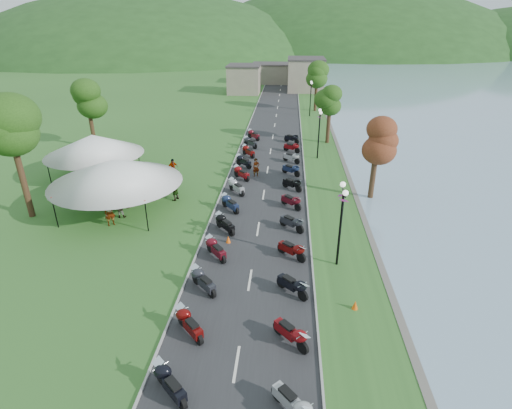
{
  "coord_description": "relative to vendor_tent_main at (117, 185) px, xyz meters",
  "views": [
    {
      "loc": [
        1.84,
        -2.35,
        13.28
      ],
      "look_at": [
        -0.25,
        23.26,
        1.3
      ],
      "focal_mm": 28.0,
      "sensor_mm": 36.0,
      "label": 1
    }
  ],
  "objects": [
    {
      "name": "vendor_tent_main",
      "position": [
        0.0,
        0.0,
        0.0
      ],
      "size": [
        6.48,
        6.48,
        4.0
      ],
      "primitive_type": null,
      "color": "white",
      "rests_on": "ground"
    },
    {
      "name": "road",
      "position": [
        10.77,
        15.63,
        -1.99
      ],
      "size": [
        7.0,
        120.0,
        0.02
      ],
      "primitive_type": "cube",
      "color": "#2E2E30",
      "rests_on": "ground"
    },
    {
      "name": "pedestrian_c",
      "position": [
        0.43,
        0.31,
        -2.0
      ],
      "size": [
        0.89,
        1.37,
        1.96
      ],
      "primitive_type": "imported",
      "rotation": [
        0.0,
        0.0,
        5.03
      ],
      "color": "slate",
      "rests_on": "ground"
    },
    {
      "name": "pedestrian_a",
      "position": [
        0.35,
        -2.59,
        -2.0
      ],
      "size": [
        0.89,
        0.87,
        1.97
      ],
      "primitive_type": "imported",
      "rotation": [
        0.0,
        0.0,
        0.7
      ],
      "color": "slate",
      "rests_on": "ground"
    },
    {
      "name": "moto_row_right",
      "position": [
        13.03,
        -2.23,
        -1.45
      ],
      "size": [
        2.6,
        45.28,
        1.1
      ],
      "primitive_type": null,
      "color": "#331411",
      "rests_on": "ground"
    },
    {
      "name": "tree_lakeside",
      "position": [
        19.52,
        3.85,
        1.61
      ],
      "size": [
        2.6,
        2.6,
        7.21
      ],
      "primitive_type": null,
      "color": "#2D5B18",
      "rests_on": "ground"
    },
    {
      "name": "hills_backdrop",
      "position": [
        10.77,
        175.63,
        -2.0
      ],
      "size": [
        360.0,
        120.0,
        76.0
      ],
      "primitive_type": null,
      "color": "#285621",
      "rests_on": "ground"
    },
    {
      "name": "pedestrian_b",
      "position": [
        0.55,
        -1.34,
        -2.0
      ],
      "size": [
        0.79,
        0.51,
        1.53
      ],
      "primitive_type": "imported",
      "rotation": [
        0.0,
        0.0,
        3.29
      ],
      "color": "slate",
      "rests_on": "ground"
    },
    {
      "name": "vendor_tent_side",
      "position": [
        -4.66,
        6.47,
        0.0
      ],
      "size": [
        5.74,
        5.74,
        4.0
      ],
      "primitive_type": null,
      "color": "white",
      "rests_on": "ground"
    },
    {
      "name": "tree_park_left",
      "position": [
        -6.11,
        -1.68,
        3.48
      ],
      "size": [
        3.94,
        3.94,
        10.96
      ],
      "primitive_type": null,
      "color": "#2D5B18",
      "rests_on": "ground"
    },
    {
      "name": "moto_row_left",
      "position": [
        8.48,
        -4.54,
        -1.45
      ],
      "size": [
        2.6,
        51.92,
        1.1
      ],
      "primitive_type": null,
      "color": "#331411",
      "rests_on": "ground"
    },
    {
      "name": "far_building",
      "position": [
        8.77,
        60.63,
        0.5
      ],
      "size": [
        18.0,
        16.0,
        5.0
      ],
      "primitive_type": "cube",
      "color": "gray",
      "rests_on": "ground"
    }
  ]
}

